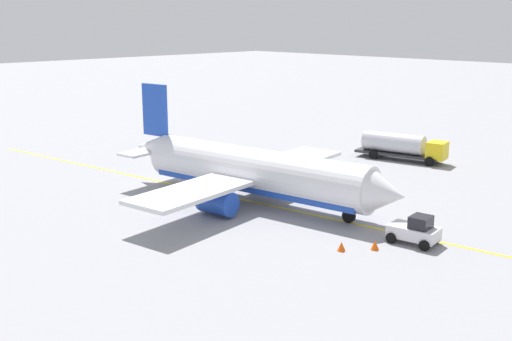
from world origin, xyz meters
The scene contains 8 objects.
ground_plane centered at (0.00, 0.00, 0.00)m, with size 400.00×400.00×0.00m, color #939399.
airplane centered at (-0.44, -0.06, 2.82)m, with size 30.11×26.57×9.99m.
fuel_tanker centered at (-0.24, 24.57, 1.73)m, with size 10.99×4.54×3.15m.
pushback_tug centered at (15.87, 0.86, 1.01)m, with size 3.82×2.70×2.20m.
refueling_worker centered at (-6.20, 16.50, 0.82)m, with size 0.56×0.42×1.71m.
safety_cone_nose centered at (12.97, -4.24, 0.34)m, with size 0.61×0.61×0.68m, color #F2590F.
safety_cone_wingtip centered at (14.54, -2.33, 0.35)m, with size 0.62×0.62×0.69m, color #F2590F.
taxi_line_marking centered at (0.00, 0.00, 0.01)m, with size 79.96×0.30×0.01m, color yellow.
Camera 1 is at (38.33, -38.24, 16.20)m, focal length 43.45 mm.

